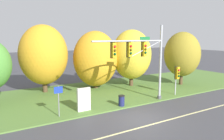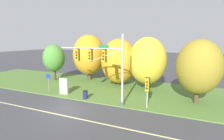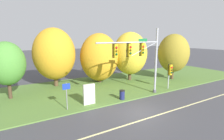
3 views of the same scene
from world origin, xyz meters
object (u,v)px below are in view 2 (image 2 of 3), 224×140
(pedestrian_signal_near_kerb, at_px, (147,86))
(tree_mid_verge, at_px, (147,61))
(tree_left_of_mast, at_px, (89,55))
(traffic_signal_mast, at_px, (102,61))
(route_sign_post, at_px, (49,80))
(tree_behind_signpost, at_px, (119,61))
(tree_tall_centre, at_px, (199,67))
(tree_nearest_road, at_px, (54,58))
(info_kiosk, at_px, (64,86))
(trash_bin, at_px, (85,95))

(pedestrian_signal_near_kerb, height_order, tree_mid_verge, tree_mid_verge)
(pedestrian_signal_near_kerb, bearing_deg, tree_left_of_mast, 143.39)
(traffic_signal_mast, xyz_separation_m, pedestrian_signal_near_kerb, (4.70, 0.10, -2.18))
(route_sign_post, bearing_deg, tree_mid_verge, 27.90)
(tree_behind_signpost, bearing_deg, tree_tall_centre, -21.29)
(tree_nearest_road, relative_size, tree_left_of_mast, 0.79)
(tree_nearest_road, relative_size, info_kiosk, 3.00)
(tree_behind_signpost, bearing_deg, pedestrian_signal_near_kerb, -51.96)
(pedestrian_signal_near_kerb, xyz_separation_m, route_sign_post, (-12.24, 0.27, -0.63))
(tree_mid_verge, bearing_deg, tree_tall_centre, -25.67)
(traffic_signal_mast, distance_m, trash_bin, 4.40)
(tree_nearest_road, bearing_deg, info_kiosk, -41.70)
(info_kiosk, bearing_deg, tree_nearest_road, 138.30)
(tree_nearest_road, relative_size, tree_behind_signpost, 0.86)
(tree_mid_verge, relative_size, info_kiosk, 3.58)
(tree_left_of_mast, xyz_separation_m, tree_behind_signpost, (5.59, -1.13, -0.61))
(pedestrian_signal_near_kerb, bearing_deg, tree_nearest_road, 159.81)
(traffic_signal_mast, bearing_deg, tree_left_of_mast, 127.73)
(traffic_signal_mast, relative_size, tree_behind_signpost, 1.12)
(info_kiosk, bearing_deg, tree_left_of_mast, 97.97)
(route_sign_post, distance_m, tree_nearest_road, 7.31)
(tree_left_of_mast, distance_m, trash_bin, 10.10)
(route_sign_post, xyz_separation_m, tree_nearest_road, (-4.07, 5.72, 2.03))
(route_sign_post, height_order, tree_nearest_road, tree_nearest_road)
(traffic_signal_mast, relative_size, info_kiosk, 3.88)
(pedestrian_signal_near_kerb, relative_size, tree_tall_centre, 0.46)
(traffic_signal_mast, distance_m, info_kiosk, 6.42)
(tree_behind_signpost, bearing_deg, traffic_signal_mast, -82.69)
(tree_behind_signpost, height_order, info_kiosk, tree_behind_signpost)
(traffic_signal_mast, distance_m, route_sign_post, 8.06)
(traffic_signal_mast, xyz_separation_m, route_sign_post, (-7.54, 0.37, -2.81))
(traffic_signal_mast, xyz_separation_m, tree_behind_signpost, (-0.94, 7.30, -0.91))
(traffic_signal_mast, height_order, info_kiosk, traffic_signal_mast)
(pedestrian_signal_near_kerb, distance_m, trash_bin, 7.01)
(pedestrian_signal_near_kerb, height_order, info_kiosk, pedestrian_signal_near_kerb)
(route_sign_post, relative_size, tree_tall_centre, 0.36)
(route_sign_post, relative_size, trash_bin, 2.53)
(tree_left_of_mast, relative_size, tree_behind_signpost, 1.09)
(route_sign_post, height_order, tree_tall_centre, tree_tall_centre)
(traffic_signal_mast, bearing_deg, tree_tall_centre, 20.53)
(tree_mid_verge, xyz_separation_m, info_kiosk, (-8.79, -5.57, -2.87))
(tree_behind_signpost, height_order, trash_bin, tree_behind_signpost)
(traffic_signal_mast, height_order, route_sign_post, traffic_signal_mast)
(tree_mid_verge, bearing_deg, traffic_signal_mast, -118.70)
(tree_mid_verge, height_order, tree_tall_centre, tree_mid_verge)
(tree_behind_signpost, distance_m, tree_tall_centre, 10.75)
(tree_nearest_road, height_order, info_kiosk, tree_nearest_road)
(tree_behind_signpost, bearing_deg, tree_mid_verge, -15.05)
(route_sign_post, height_order, tree_behind_signpost, tree_behind_signpost)
(pedestrian_signal_near_kerb, distance_m, info_kiosk, 10.20)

